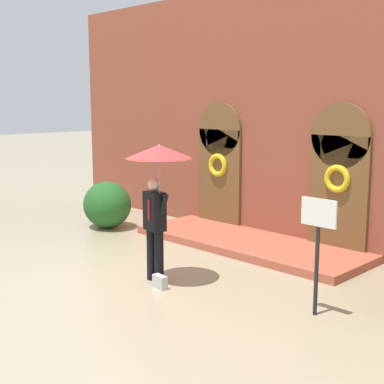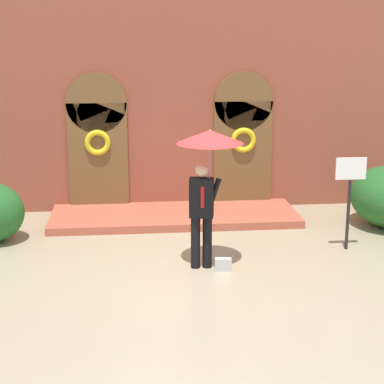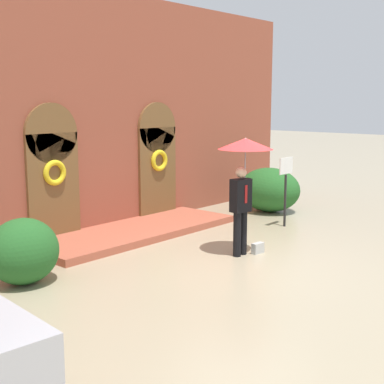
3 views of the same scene
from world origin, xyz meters
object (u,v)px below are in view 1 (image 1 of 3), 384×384
object	(u,v)px
handbag	(160,282)
shrub_left	(107,205)
person_with_umbrella	(158,172)
sign_post	(318,237)

from	to	relation	value
handbag	shrub_left	world-z (taller)	shrub_left
person_with_umbrella	sign_post	xyz separation A→B (m)	(2.67, 0.66, -0.75)
person_with_umbrella	shrub_left	distance (m)	4.49
person_with_umbrella	handbag	bearing A→B (deg)	-38.93
handbag	sign_post	distance (m)	2.78
person_with_umbrella	shrub_left	xyz separation A→B (m)	(-3.90, 1.76, -1.34)
person_with_umbrella	shrub_left	size ratio (longest dim) A/B	1.92
person_with_umbrella	handbag	size ratio (longest dim) A/B	8.44
handbag	sign_post	xyz separation A→B (m)	(2.42, 0.86, 1.05)
sign_post	handbag	bearing A→B (deg)	-160.39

